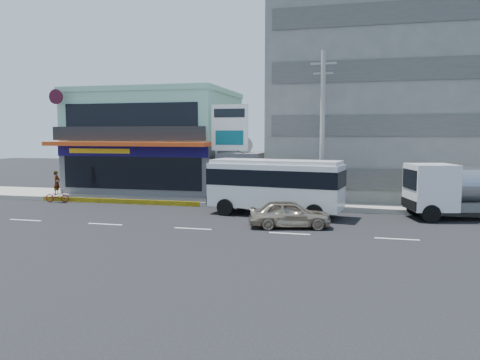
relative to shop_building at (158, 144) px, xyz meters
name	(u,v)px	position (x,y,z in m)	size (l,w,h in m)	color
ground	(193,229)	(8.00, -13.95, -4.00)	(120.00, 120.00, 0.00)	black
sidewalk	(308,203)	(13.00, -4.45, -3.85)	(70.00, 5.00, 0.30)	gray
shop_building	(158,144)	(0.00, 0.00, 0.00)	(12.40, 11.70, 8.00)	#4A4A4F
concrete_building	(383,106)	(18.00, 1.05, 3.00)	(16.00, 12.00, 14.00)	gray
gap_structure	(246,175)	(8.00, -1.95, -2.25)	(3.00, 6.00, 3.50)	#4A4A4F
satellite_dish	(243,152)	(8.00, -2.95, -0.42)	(1.50, 1.50, 0.15)	slate
billboard	(230,133)	(7.50, -4.75, 0.93)	(2.60, 0.18, 6.90)	gray
utility_pole_near	(322,129)	(14.00, -6.55, 1.15)	(1.60, 0.30, 10.00)	#999993
minibus	(275,183)	(11.45, -9.02, -2.02)	(8.24, 3.78, 3.32)	silver
sedan	(290,214)	(12.79, -12.45, -3.27)	(1.71, 4.25, 1.45)	tan
tanker_truck	(474,190)	(22.64, -7.53, -2.30)	(8.33, 4.18, 3.15)	silver
motorcycle_rider	(57,192)	(-4.53, -7.40, -3.26)	(1.79, 0.79, 2.23)	#5F0D1A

